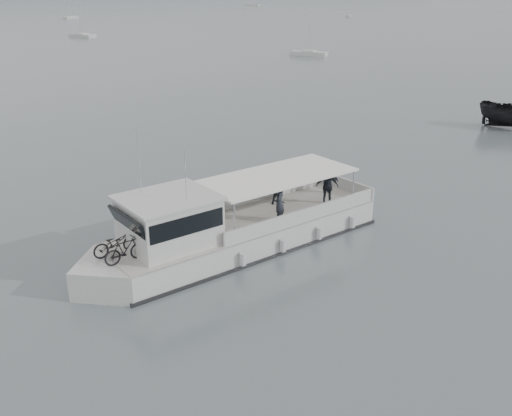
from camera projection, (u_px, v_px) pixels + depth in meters
ground at (235, 260)px, 23.15m from camera, size 1400.00×1400.00×0.00m
tour_boat at (223, 232)px, 23.38m from camera, size 14.00×3.70×5.86m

